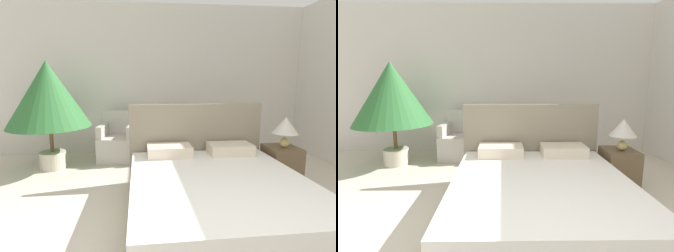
{
  "view_description": "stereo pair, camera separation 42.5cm",
  "coord_description": "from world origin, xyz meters",
  "views": [
    {
      "loc": [
        -0.6,
        -1.16,
        1.46
      ],
      "look_at": [
        -0.12,
        3.01,
        0.71
      ],
      "focal_mm": 28.0,
      "sensor_mm": 36.0,
      "label": 1
    },
    {
      "loc": [
        -0.17,
        -1.19,
        1.46
      ],
      "look_at": [
        -0.12,
        3.01,
        0.71
      ],
      "focal_mm": 28.0,
      "sensor_mm": 36.0,
      "label": 2
    }
  ],
  "objects": [
    {
      "name": "table_lamp",
      "position": [
        1.41,
        2.16,
        0.82
      ],
      "size": [
        0.35,
        0.35,
        0.42
      ],
      "color": "tan",
      "rests_on": "nightstand"
    },
    {
      "name": "wall_back",
      "position": [
        0.0,
        4.15,
        1.45
      ],
      "size": [
        10.0,
        0.06,
        2.9
      ],
      "color": "silver",
      "rests_on": "ground_plane"
    },
    {
      "name": "potted_palm",
      "position": [
        -2.02,
        3.22,
        1.2
      ],
      "size": [
        1.3,
        1.3,
        1.76
      ],
      "color": "beige",
      "rests_on": "ground_plane"
    },
    {
      "name": "armchair_near_window_right",
      "position": [
        0.07,
        3.57,
        0.29
      ],
      "size": [
        0.68,
        0.69,
        0.88
      ],
      "rotation": [
        0.0,
        0.0,
        0.1
      ],
      "color": "#B7B2A8",
      "rests_on": "ground_plane"
    },
    {
      "name": "bed",
      "position": [
        0.22,
        1.43,
        0.26
      ],
      "size": [
        1.88,
        2.18,
        1.12
      ],
      "color": "#8C7A5B",
      "rests_on": "ground_plane"
    },
    {
      "name": "armchair_near_window_left",
      "position": [
        -0.98,
        3.57,
        0.29
      ],
      "size": [
        0.7,
        0.71,
        0.88
      ],
      "rotation": [
        0.0,
        0.0,
        -0.14
      ],
      "color": "#B7B2A8",
      "rests_on": "ground_plane"
    },
    {
      "name": "nightstand",
      "position": [
        1.4,
        2.19,
        0.27
      ],
      "size": [
        0.42,
        0.47,
        0.53
      ],
      "color": "brown",
      "rests_on": "ground_plane"
    },
    {
      "name": "side_table",
      "position": [
        -0.46,
        3.58,
        0.2
      ],
      "size": [
        0.31,
        0.31,
        0.4
      ],
      "color": "#B7AD93",
      "rests_on": "ground_plane"
    }
  ]
}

